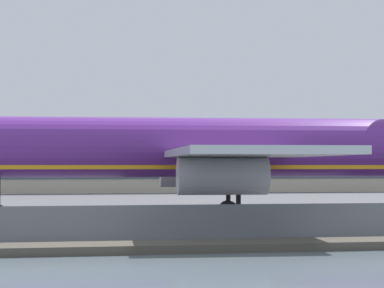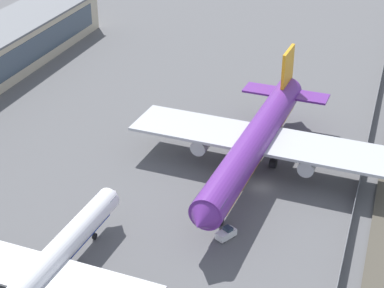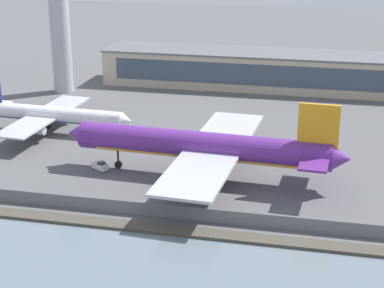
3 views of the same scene
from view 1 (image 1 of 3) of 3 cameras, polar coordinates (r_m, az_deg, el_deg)
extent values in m
plane|color=#565659|center=(62.85, -3.12, -6.03)|extent=(500.00, 500.00, 0.00)
cube|color=#474238|center=(42.60, -0.10, -7.83)|extent=(320.00, 3.00, 0.50)
cube|color=slate|center=(46.94, -0.99, -6.10)|extent=(280.00, 0.08, 2.38)
cylinder|color=slate|center=(46.94, -0.99, -6.10)|extent=(0.10, 0.10, 2.38)
cylinder|color=#602889|center=(65.69, 0.23, -0.26)|extent=(48.53, 7.86, 5.22)
cube|color=orange|center=(65.67, 0.23, -1.51)|extent=(41.24, 6.42, 0.94)
cube|color=#B7BABF|center=(54.55, 4.13, -0.67)|extent=(11.88, 23.74, 0.52)
cube|color=#B7BABF|center=(77.48, 1.05, -0.94)|extent=(11.88, 23.74, 0.52)
cylinder|color=#B7BABF|center=(56.14, 2.33, -2.43)|extent=(6.91, 3.24, 2.87)
cylinder|color=#B7BABF|center=(75.46, 0.13, -2.21)|extent=(6.91, 3.24, 2.87)
cylinder|color=black|center=(63.49, 3.56, -3.94)|extent=(0.42, 0.42, 3.06)
cylinder|color=black|center=(63.57, 3.56, -5.32)|extent=(1.74, 1.27, 1.68)
cylinder|color=black|center=(68.89, 2.78, -3.76)|extent=(0.42, 0.42, 3.06)
cylinder|color=black|center=(68.97, 2.78, -5.03)|extent=(1.74, 1.27, 1.68)
cube|color=#BCB299|center=(136.96, 0.00, -1.56)|extent=(107.49, 16.11, 9.83)
cube|color=#3D4C5B|center=(128.94, 0.59, -1.34)|extent=(98.89, 0.16, 5.90)
cube|color=#5B5E63|center=(137.06, 0.00, 0.60)|extent=(108.09, 16.71, 0.50)
camera|label=2|loc=(110.38, -71.63, 29.16)|focal=60.00mm
camera|label=3|loc=(70.56, 133.28, 37.54)|focal=60.00mm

